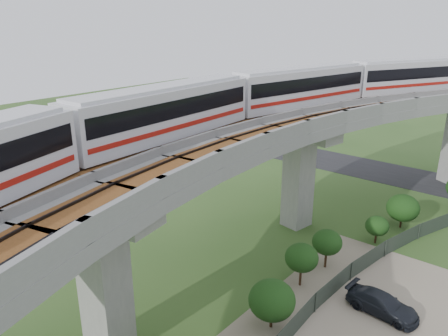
# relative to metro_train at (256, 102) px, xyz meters

# --- Properties ---
(ground) EXTENTS (160.00, 160.00, 0.00)m
(ground) POSITION_rel_metro_train_xyz_m (-0.49, -4.19, -12.31)
(ground) COLOR #315220
(ground) RESTS_ON ground
(asphalt_road) EXTENTS (60.00, 8.00, 0.03)m
(asphalt_road) POSITION_rel_metro_train_xyz_m (-0.49, 25.81, -12.29)
(asphalt_road) COLOR #232326
(asphalt_road) RESTS_ON ground
(viaduct) EXTENTS (19.58, 73.98, 11.40)m
(viaduct) POSITION_rel_metro_train_xyz_m (3.35, -4.19, -3.26)
(viaduct) COLOR #99968E
(viaduct) RESTS_ON ground
(metro_train) EXTENTS (12.62, 61.17, 3.64)m
(metro_train) POSITION_rel_metro_train_xyz_m (0.00, 0.00, 0.00)
(metro_train) COLOR silver
(metro_train) RESTS_ON ground
(fence) EXTENTS (3.87, 38.73, 1.50)m
(fence) POSITION_rel_metro_train_xyz_m (9.26, -4.19, -11.56)
(fence) COLOR #2D382D
(fence) RESTS_ON ground
(tree_1) EXTENTS (2.90, 2.90, 3.18)m
(tree_1) POSITION_rel_metro_train_xyz_m (8.15, 11.79, -10.36)
(tree_1) COLOR #382314
(tree_1) RESTS_ON ground
(tree_2) EXTENTS (1.97, 1.97, 2.45)m
(tree_2) POSITION_rel_metro_train_xyz_m (7.49, 7.44, -10.70)
(tree_2) COLOR #382314
(tree_2) RESTS_ON ground
(tree_3) EXTENTS (2.27, 2.27, 3.14)m
(tree_3) POSITION_rel_metro_train_xyz_m (5.98, 1.20, -10.14)
(tree_3) COLOR #382314
(tree_3) RESTS_ON ground
(tree_4) EXTENTS (2.37, 2.37, 3.27)m
(tree_4) POSITION_rel_metro_train_xyz_m (5.69, -2.13, -10.05)
(tree_4) COLOR #382314
(tree_4) RESTS_ON ground
(tree_5) EXTENTS (2.89, 2.89, 3.22)m
(tree_5) POSITION_rel_metro_train_xyz_m (6.57, -7.21, -10.32)
(tree_5) COLOR #382314
(tree_5) RESTS_ON ground
(car_dark) EXTENTS (4.78, 2.23, 1.35)m
(car_dark) POSITION_rel_metro_train_xyz_m (11.39, -1.53, -11.59)
(car_dark) COLOR black
(car_dark) RESTS_ON dirt_lot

